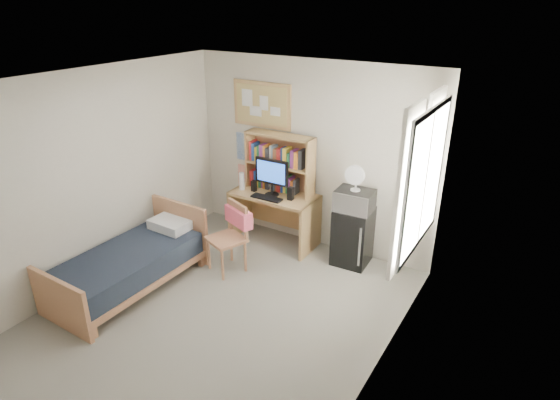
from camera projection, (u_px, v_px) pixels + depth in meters
The scene contains 26 objects.
floor at pixel (220, 315), 5.32m from camera, with size 3.60×4.20×0.02m, color gray.
ceiling at pixel (206, 82), 4.27m from camera, with size 3.60×4.20×0.02m, color white.
wall_back at pixel (310, 156), 6.43m from camera, with size 3.60×0.04×2.60m, color silver.
wall_front at pixel (17, 323), 3.16m from camera, with size 3.60×0.04×2.60m, color silver.
wall_left at pixel (97, 178), 5.66m from camera, with size 0.04×4.20×2.60m, color silver.
wall_right at pixel (381, 258), 3.93m from camera, with size 0.04×4.20×2.60m, color silver.
window_unit at pixel (421, 180), 4.77m from camera, with size 0.10×1.40×1.70m, color white.
curtain_left at pixel (406, 192), 4.47m from camera, with size 0.04×0.55×1.70m, color white.
curtain_right at pixel (429, 168), 5.10m from camera, with size 0.04×0.55×1.70m, color white.
bulletin_board at pixel (262, 105), 6.54m from camera, with size 0.94×0.03×0.64m, color tan.
poster_wave at pixel (245, 147), 6.97m from camera, with size 0.30×0.01×0.42m, color #2859A3.
poster_japan at pixel (246, 176), 7.16m from camera, with size 0.28×0.01×0.36m, color #E54728.
desk at pixel (274, 218), 6.73m from camera, with size 1.22×0.61×0.76m, color tan.
desk_chair at pixel (226, 239), 5.99m from camera, with size 0.46×0.46×0.93m, color tan.
mini_fridge at pixel (353, 236), 6.21m from camera, with size 0.46×0.46×0.78m, color black.
bed at pixel (129, 270), 5.71m from camera, with size 0.90×1.80×0.49m, color black.
hutch at pixel (280, 163), 6.53m from camera, with size 1.01×0.26×0.83m, color tan.
monitor at pixel (272, 177), 6.43m from camera, with size 0.50×0.04×0.54m, color black.
keyboard at pixel (267, 198), 6.42m from camera, with size 0.45×0.14×0.02m, color black.
speaker_left at pixel (254, 186), 6.64m from camera, with size 0.06×0.06×0.16m, color black.
speaker_right at pixel (291, 193), 6.36m from camera, with size 0.08×0.08×0.18m, color black.
water_bottle at pixel (242, 181), 6.68m from camera, with size 0.07×0.07×0.25m, color white.
hoodie at pixel (239, 217), 6.00m from camera, with size 0.46×0.14×0.22m, color #FF617B.
microwave at pixel (355, 200), 5.98m from camera, with size 0.47×0.36×0.27m, color #B6B6BB.
desk_fan at pixel (356, 179), 5.86m from camera, with size 0.25×0.25×0.31m, color white.
pillow at pixel (171, 224), 6.17m from camera, with size 0.52×0.36×0.12m, color white.
Camera 1 is at (2.85, -3.34, 3.33)m, focal length 30.00 mm.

